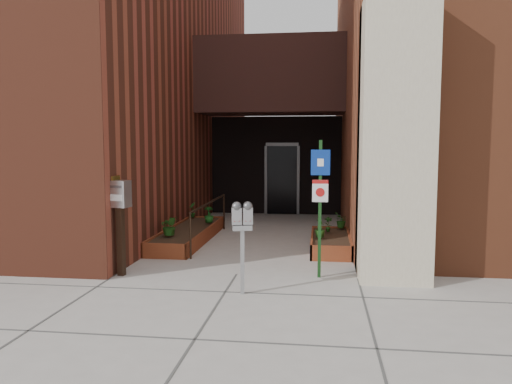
% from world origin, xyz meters
% --- Properties ---
extents(ground, '(80.00, 80.00, 0.00)m').
position_xyz_m(ground, '(0.00, 0.00, 0.00)').
color(ground, '#9E9991').
rests_on(ground, ground).
extents(architecture, '(20.00, 14.60, 10.00)m').
position_xyz_m(architecture, '(-0.18, 6.89, 4.98)').
color(architecture, brown).
rests_on(architecture, ground).
extents(planter_left, '(0.90, 3.60, 0.30)m').
position_xyz_m(planter_left, '(-1.55, 2.70, 0.13)').
color(planter_left, maroon).
rests_on(planter_left, ground).
extents(planter_right, '(0.80, 2.20, 0.30)m').
position_xyz_m(planter_right, '(1.60, 2.20, 0.13)').
color(planter_right, maroon).
rests_on(planter_right, ground).
extents(handrail, '(0.04, 3.34, 0.90)m').
position_xyz_m(handrail, '(-1.05, 2.65, 0.75)').
color(handrail, black).
rests_on(handrail, ground).
extents(parking_meter, '(0.31, 0.18, 1.36)m').
position_xyz_m(parking_meter, '(0.27, -1.05, 1.05)').
color(parking_meter, '#9E9EA0').
rests_on(parking_meter, ground).
extents(sign_post, '(0.31, 0.08, 2.24)m').
position_xyz_m(sign_post, '(1.37, -0.01, 1.38)').
color(sign_post, '#153B16').
rests_on(sign_post, ground).
extents(payment_dropbox, '(0.35, 0.29, 1.58)m').
position_xyz_m(payment_dropbox, '(-1.88, -0.30, 1.14)').
color(payment_dropbox, black).
rests_on(payment_dropbox, ground).
extents(shrub_left_a, '(0.50, 0.50, 0.39)m').
position_xyz_m(shrub_left_a, '(-1.70, 1.74, 0.50)').
color(shrub_left_a, '#1D5017').
rests_on(shrub_left_a, planter_left).
extents(shrub_left_b, '(0.28, 0.28, 0.35)m').
position_xyz_m(shrub_left_b, '(-1.66, 1.78, 0.48)').
color(shrub_left_b, '#224E16').
rests_on(shrub_left_b, planter_left).
extents(shrub_left_c, '(0.28, 0.28, 0.40)m').
position_xyz_m(shrub_left_c, '(-1.25, 3.46, 0.50)').
color(shrub_left_c, '#1A5D1C').
rests_on(shrub_left_c, planter_left).
extents(shrub_left_d, '(0.29, 0.29, 0.39)m').
position_xyz_m(shrub_left_d, '(-1.85, 4.22, 0.50)').
color(shrub_left_d, '#1B4F16').
rests_on(shrub_left_d, planter_left).
extents(shrub_right_a, '(0.21, 0.21, 0.36)m').
position_xyz_m(shrub_right_a, '(1.38, 1.92, 0.48)').
color(shrub_right_a, '#225217').
rests_on(shrub_right_a, planter_right).
extents(shrub_right_b, '(0.19, 0.19, 0.34)m').
position_xyz_m(shrub_right_b, '(1.56, 2.57, 0.47)').
color(shrub_right_b, '#1B5518').
rests_on(shrub_right_b, planter_right).
extents(shrub_right_c, '(0.35, 0.35, 0.35)m').
position_xyz_m(shrub_right_c, '(1.85, 3.10, 0.47)').
color(shrub_right_c, '#1C5016').
rests_on(shrub_right_c, planter_right).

